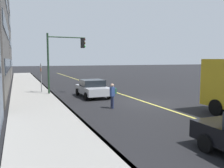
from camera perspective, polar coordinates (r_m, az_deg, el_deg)
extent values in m
plane|color=black|center=(17.40, 7.99, -4.33)|extent=(200.00, 200.00, 0.00)
cube|color=gray|center=(15.16, -17.07, -5.79)|extent=(80.00, 3.46, 0.15)
cube|color=slate|center=(15.38, -10.90, -5.47)|extent=(80.00, 0.16, 0.15)
cube|color=#D8CC4C|center=(17.40, 7.99, -4.31)|extent=(80.00, 0.16, 0.01)
cube|color=#262D38|center=(24.28, -23.74, 4.28)|extent=(14.56, 0.06, 1.10)
cube|color=#262D38|center=(24.43, -24.06, 11.90)|extent=(14.56, 0.06, 1.10)
cube|color=#262D38|center=(43.01, -23.06, 4.71)|extent=(14.61, 0.06, 1.10)
cube|color=#262D38|center=(43.08, -23.23, 8.87)|extent=(14.61, 0.06, 1.10)
cube|color=#262D38|center=(43.38, -23.41, 12.99)|extent=(14.61, 0.06, 1.10)
cube|color=#262D38|center=(43.90, -23.58, 17.04)|extent=(14.61, 0.06, 1.10)
cylinder|color=black|center=(8.72, 21.70, -13.18)|extent=(0.60, 0.22, 0.60)
cube|color=#A8AAB2|center=(19.56, -4.67, -1.39)|extent=(4.12, 1.91, 0.59)
cube|color=black|center=(19.59, -4.77, 0.27)|extent=(1.84, 1.76, 0.53)
cylinder|color=black|center=(20.65, -8.28, -1.87)|extent=(0.60, 0.22, 0.60)
cylinder|color=black|center=(21.17, -3.35, -1.63)|extent=(0.60, 0.22, 0.60)
cylinder|color=black|center=(18.05, -6.21, -2.98)|extent=(0.60, 0.22, 0.60)
cylinder|color=black|center=(18.64, -0.66, -2.65)|extent=(0.60, 0.22, 0.60)
cylinder|color=black|center=(14.31, 23.87, -5.20)|extent=(0.90, 0.28, 0.90)
cylinder|color=#262D4C|center=(14.92, 0.20, -4.48)|extent=(0.15, 0.15, 0.78)
cylinder|color=#262D4C|center=(15.11, -0.07, -4.34)|extent=(0.15, 0.15, 0.78)
cube|color=#334C8C|center=(14.91, 0.07, -1.83)|extent=(0.38, 0.23, 0.59)
sphere|color=tan|center=(14.86, 0.07, -0.30)|extent=(0.21, 0.21, 0.21)
cube|color=#26593F|center=(14.96, 0.68, -1.69)|extent=(0.27, 0.17, 0.34)
cylinder|color=#1E3823|center=(20.96, -15.11, 4.55)|extent=(0.16, 0.16, 5.30)
cylinder|color=#1E3823|center=(21.31, -10.81, 10.99)|extent=(0.10, 3.29, 0.10)
cube|color=black|center=(21.59, -7.10, 9.79)|extent=(0.28, 0.30, 0.90)
sphere|color=#360605|center=(21.66, -6.65, 10.58)|extent=(0.18, 0.18, 0.18)
sphere|color=#392905|center=(21.64, -6.64, 9.78)|extent=(0.18, 0.18, 0.18)
sphere|color=green|center=(21.62, -6.63, 8.99)|extent=(0.18, 0.18, 0.18)
cylinder|color=slate|center=(22.13, -16.68, 1.23)|extent=(0.08, 0.08, 2.73)
cube|color=white|center=(22.07, -16.82, 4.24)|extent=(0.60, 0.02, 0.20)
cube|color=#DB5919|center=(22.08, -16.79, 3.33)|extent=(0.44, 0.02, 0.28)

